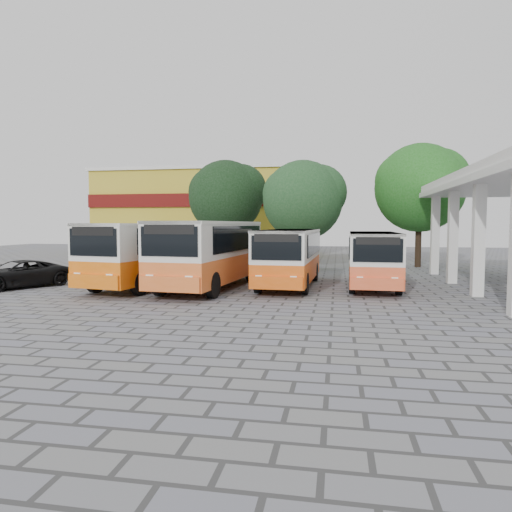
% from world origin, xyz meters
% --- Properties ---
extents(ground, '(90.00, 90.00, 0.00)m').
position_xyz_m(ground, '(0.00, 0.00, 0.00)').
color(ground, slate).
rests_on(ground, ground).
extents(shophouse_block, '(20.40, 10.40, 8.30)m').
position_xyz_m(shophouse_block, '(-11.00, 25.99, 4.16)').
color(shophouse_block, gold).
rests_on(shophouse_block, ground).
extents(bus_far_left, '(4.00, 8.88, 3.07)m').
position_xyz_m(bus_far_left, '(-6.92, 2.42, 1.78)').
color(bus_far_left, orange).
rests_on(bus_far_left, ground).
extents(bus_centre_left, '(3.43, 8.98, 3.17)m').
position_xyz_m(bus_centre_left, '(-3.90, 2.22, 1.83)').
color(bus_centre_left, orange).
rests_on(bus_centre_left, ground).
extents(bus_centre_right, '(2.62, 7.76, 2.77)m').
position_xyz_m(bus_centre_right, '(-0.26, 3.45, 1.60)').
color(bus_centre_right, '#E3550C').
rests_on(bus_centre_right, ground).
extents(bus_far_right, '(2.42, 7.38, 2.64)m').
position_xyz_m(bus_far_right, '(3.72, 3.92, 1.53)').
color(bus_far_right, '#EA572B').
rests_on(bus_far_right, ground).
extents(tree_left, '(6.00, 5.72, 7.97)m').
position_xyz_m(tree_left, '(-6.47, 15.99, 5.30)').
color(tree_left, '#46321A').
rests_on(tree_left, ground).
extents(tree_middle, '(5.74, 5.47, 7.41)m').
position_xyz_m(tree_middle, '(-0.30, 12.97, 4.85)').
color(tree_middle, '#3B2111').
rests_on(tree_middle, ground).
extents(tree_right, '(6.50, 6.19, 8.68)m').
position_xyz_m(tree_right, '(7.75, 15.21, 5.78)').
color(tree_right, black).
rests_on(tree_right, ground).
extents(parked_car, '(4.12, 5.15, 1.30)m').
position_xyz_m(parked_car, '(-13.05, 0.71, 0.65)').
color(parked_car, black).
rests_on(parked_car, ground).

